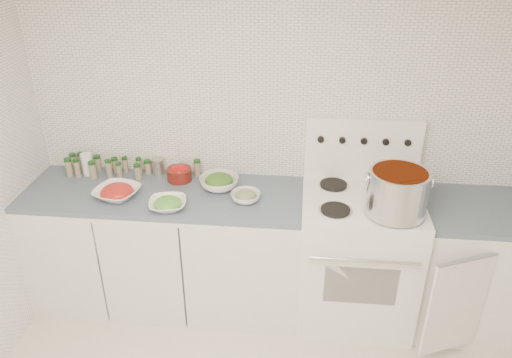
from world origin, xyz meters
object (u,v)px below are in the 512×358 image
Objects in this scene: stove at (356,254)px; bowl_tomato at (117,192)px; stock_pot at (397,191)px; bowl_snowpea at (168,204)px.

bowl_tomato is at bearing -176.64° from stove.
bowl_snowpea is (-1.39, -0.02, -0.16)m from stock_pot.
bowl_tomato is 0.37m from bowl_snowpea.
stock_pot is at bearing -45.59° from stove.
bowl_snowpea is (0.36, -0.10, -0.01)m from bowl_tomato.
stock_pot is 1.40m from bowl_snowpea.
bowl_snowpea is (-1.22, -0.19, 0.44)m from stove.
bowl_tomato is 1.27× the size of bowl_snowpea.
stove is 1.31m from bowl_snowpea.
bowl_tomato is at bearing 177.38° from stock_pot.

